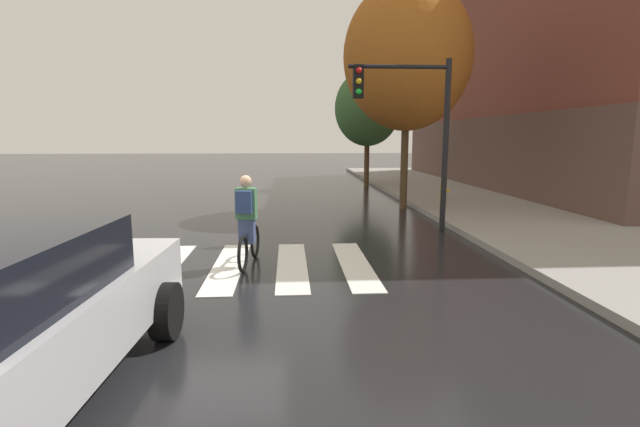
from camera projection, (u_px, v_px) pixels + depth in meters
The scene contains 7 objects.
ground_plane at pixel (217, 267), 8.64m from camera, with size 120.00×120.00×0.00m, color black.
crosswalk_stripes at pixel (196, 267), 8.62m from camera, with size 6.45×3.39×0.01m.
cyclist at pixel (247, 221), 8.55m from camera, with size 0.39×1.70×1.69m.
traffic_light_near at pixel (413, 116), 11.20m from camera, with size 2.47×0.28×4.20m.
fire_hydrant at pixel (443, 190), 16.37m from camera, with size 0.33×0.22×0.78m.
street_tree_near at pixel (407, 57), 14.84m from camera, with size 4.07×4.07×7.23m.
street_tree_mid at pixel (368, 108), 21.89m from camera, with size 3.07×3.07×5.46m.
Camera 1 is at (1.35, -8.48, 2.37)m, focal length 26.30 mm.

